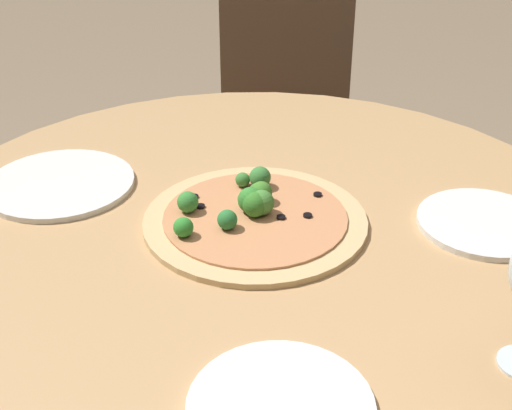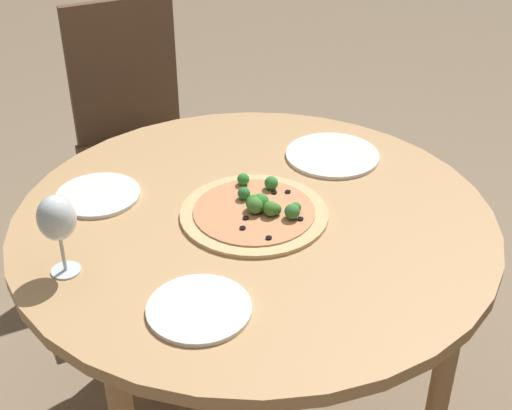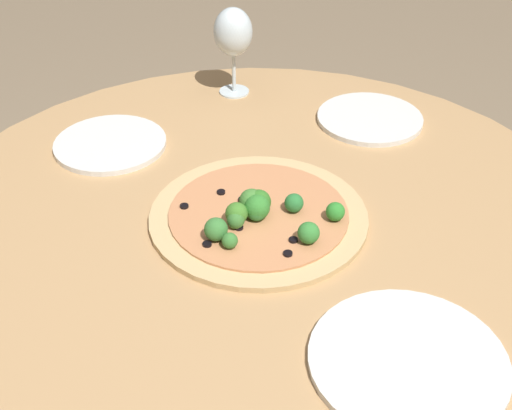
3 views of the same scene
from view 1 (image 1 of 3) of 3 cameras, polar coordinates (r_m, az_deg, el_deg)
name	(u,v)px [view 1 (image 1 of 3)]	position (r m, az deg, el deg)	size (l,w,h in m)	color
dining_table	(255,260)	(1.15, -0.06, -4.45)	(1.14, 1.14, 0.74)	tan
chair	(283,115)	(2.05, 2.17, 7.23)	(0.56, 0.56, 0.97)	brown
pizza	(253,214)	(1.11, -0.21, -0.71)	(0.35, 0.35, 0.05)	tan
plate_near	(60,184)	(1.26, -15.41, 1.66)	(0.25, 0.25, 0.01)	silver
plate_far	(484,223)	(1.16, 17.81, -1.37)	(0.21, 0.21, 0.01)	silver
plate_side	(281,407)	(0.80, 1.98, -15.83)	(0.21, 0.21, 0.01)	silver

